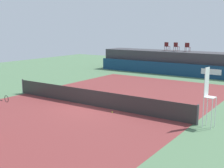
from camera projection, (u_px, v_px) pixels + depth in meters
The scene contains 12 objects.
ground_plane at pixel (121, 96), 19.83m from camera, with size 48.00×48.00×0.00m, color #4C704C.
court_inner at pixel (93, 106), 17.40m from camera, with size 12.00×22.00×0.00m, color maroon.
sponsor_wall at pixel (180, 70), 28.24m from camera, with size 18.00×0.22×1.20m.
spectator_platform at pixel (187, 63), 29.62m from camera, with size 18.00×2.80×2.20m, color #38383D.
spectator_chair_far_left at pixel (167, 46), 30.47m from camera, with size 0.47×0.47×0.89m.
spectator_chair_left at pixel (176, 46), 29.92m from camera, with size 0.47×0.47×0.89m.
spectator_chair_center at pixel (187, 47), 29.24m from camera, with size 0.47×0.47×0.89m.
umpire_chair at pixel (208, 93), 13.45m from camera, with size 0.49×0.49×2.76m.
tennis_net at pixel (93, 98), 17.31m from camera, with size 12.40×0.02×0.95m, color #2D2D2D.
net_post_near at pixel (23, 86), 20.74m from camera, with size 0.10×0.10×1.00m, color #4C4C51.
net_post_far at pixel (198, 115), 13.87m from camera, with size 0.10×0.10×1.00m, color #4C4C51.
tennis_ball at pixel (112, 112), 15.99m from camera, with size 0.07×0.07×0.07m, color #D8EA33.
Camera 1 is at (10.42, -13.30, 4.48)m, focal length 47.64 mm.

